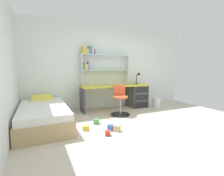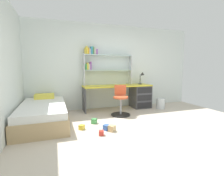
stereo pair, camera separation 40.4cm
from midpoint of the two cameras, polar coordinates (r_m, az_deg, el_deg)
ground_plane at (r=3.61m, az=13.22°, el=-14.25°), size 5.90×5.40×0.02m
room_shell at (r=4.06m, az=-10.01°, el=7.21°), size 5.90×5.40×2.63m
desk at (r=5.46m, az=9.75°, el=-2.28°), size 2.13×0.60×0.75m
bookshelf_hutch at (r=5.14m, az=-1.74°, el=9.01°), size 1.53×0.22×1.16m
desk_lamp at (r=5.57m, az=12.39°, el=3.88°), size 0.20×0.17×0.38m
swivel_chair at (r=4.57m, az=5.50°, el=-5.24°), size 0.52×0.52×0.81m
bed_platform at (r=4.16m, az=-19.82°, el=-8.20°), size 1.03×2.03×0.58m
waste_bin at (r=5.57m, az=18.24°, el=-5.08°), size 0.27×0.27×0.32m
toy_block_yellow_0 at (r=3.60m, az=-7.07°, el=-13.18°), size 0.14×0.14×0.10m
toy_block_blue_1 at (r=3.55m, az=1.45°, el=-13.35°), size 0.15×0.15×0.11m
toy_block_green_2 at (r=3.95m, az=-3.17°, el=-11.24°), size 0.15×0.15×0.11m
toy_block_natural_3 at (r=3.49m, az=3.37°, el=-13.62°), size 0.17×0.17×0.12m
toy_block_red_4 at (r=3.30m, az=-0.06°, el=-15.11°), size 0.12×0.12×0.09m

